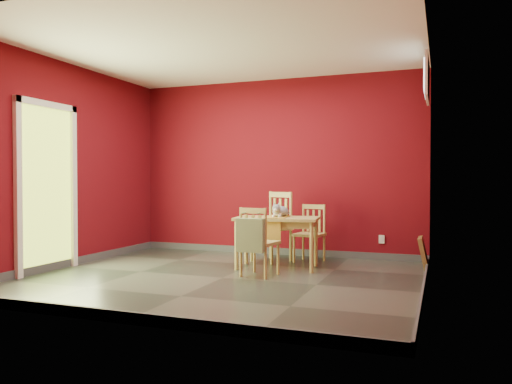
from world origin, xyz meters
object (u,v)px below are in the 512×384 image
(tote_bag, at_px, (251,235))
(chair_near, at_px, (258,241))
(dining_table, at_px, (277,223))
(chair_far_right, at_px, (310,232))
(chair_far_left, at_px, (273,226))
(cat, at_px, (281,209))
(picture_frame, at_px, (423,253))

(tote_bag, bearing_deg, chair_near, 84.93)
(dining_table, distance_m, chair_far_right, 0.74)
(chair_far_left, bearing_deg, tote_bag, -82.68)
(chair_far_right, height_order, cat, cat)
(dining_table, xyz_separation_m, cat, (0.03, 0.05, 0.18))
(chair_near, bearing_deg, tote_bag, -95.07)
(cat, distance_m, picture_frame, 1.92)
(cat, bearing_deg, tote_bag, -106.39)
(chair_far_left, xyz_separation_m, chair_near, (0.19, -1.14, -0.08))
(chair_near, height_order, picture_frame, chair_near)
(dining_table, bearing_deg, chair_far_right, 67.48)
(chair_far_right, bearing_deg, chair_near, -103.78)
(tote_bag, xyz_separation_m, cat, (0.09, 0.87, 0.25))
(chair_near, distance_m, tote_bag, 0.22)
(dining_table, height_order, chair_near, chair_near)
(dining_table, relative_size, tote_bag, 2.48)
(chair_far_right, bearing_deg, picture_frame, -3.96)
(tote_bag, bearing_deg, chair_far_right, 77.39)
(dining_table, relative_size, chair_far_right, 1.42)
(dining_table, height_order, chair_far_left, chair_far_left)
(cat, bearing_deg, chair_far_left, 107.57)
(chair_far_right, bearing_deg, tote_bag, -102.61)
(dining_table, relative_size, chair_far_left, 1.16)
(tote_bag, height_order, cat, cat)
(dining_table, distance_m, tote_bag, 0.82)
(cat, bearing_deg, picture_frame, 5.25)
(chair_near, bearing_deg, chair_far_left, 99.49)
(chair_near, distance_m, picture_frame, 2.19)
(dining_table, bearing_deg, cat, 60.76)
(dining_table, distance_m, cat, 0.19)
(chair_near, xyz_separation_m, cat, (0.07, 0.67, 0.34))
(chair_far_right, relative_size, chair_near, 0.97)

